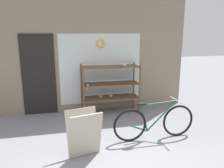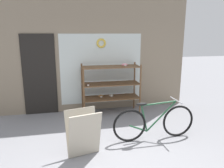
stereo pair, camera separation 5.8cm
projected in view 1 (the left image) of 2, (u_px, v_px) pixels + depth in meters
The scene contains 5 objects.
ground_plane at pixel (119, 166), 3.56m from camera, with size 30.00×30.00×0.00m, color gray.
storefront_facade at pixel (91, 48), 5.83m from camera, with size 5.25×0.13×3.56m.
display_case at pixel (110, 84), 5.75m from camera, with size 1.51×0.55×1.33m.
bicycle at pixel (154, 122), 4.40m from camera, with size 1.72×0.46×0.81m.
sandwich_board at pixel (84, 134), 3.78m from camera, with size 0.63×0.50×0.82m.
Camera 1 is at (-0.81, -3.05, 2.11)m, focal length 35.00 mm.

